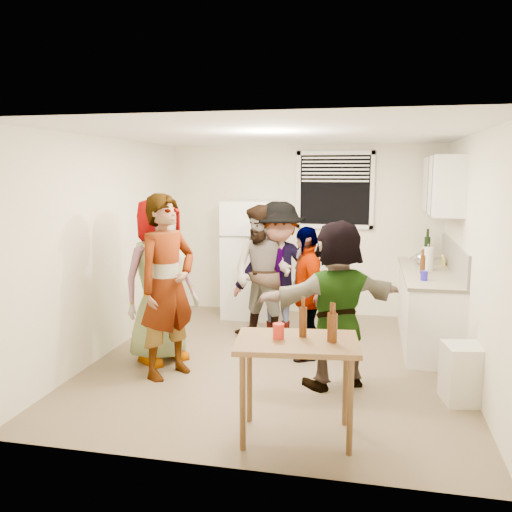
% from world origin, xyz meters
% --- Properties ---
extents(room, '(4.00, 4.50, 2.50)m').
position_xyz_m(room, '(0.00, 0.00, 0.00)').
color(room, white).
rests_on(room, ground).
extents(window, '(1.12, 0.10, 1.06)m').
position_xyz_m(window, '(0.45, 2.21, 1.85)').
color(window, white).
rests_on(window, room).
extents(refrigerator, '(0.70, 0.70, 1.70)m').
position_xyz_m(refrigerator, '(-0.75, 1.88, 0.85)').
color(refrigerator, white).
rests_on(refrigerator, ground).
extents(counter_lower, '(0.60, 2.20, 0.86)m').
position_xyz_m(counter_lower, '(1.70, 1.15, 0.43)').
color(counter_lower, white).
rests_on(counter_lower, ground).
extents(countertop, '(0.64, 2.22, 0.04)m').
position_xyz_m(countertop, '(1.70, 1.15, 0.88)').
color(countertop, '#BAB193').
rests_on(countertop, counter_lower).
extents(backsplash, '(0.03, 2.20, 0.36)m').
position_xyz_m(backsplash, '(1.99, 1.15, 1.08)').
color(backsplash, beige).
rests_on(backsplash, countertop).
extents(upper_cabinets, '(0.34, 1.60, 0.70)m').
position_xyz_m(upper_cabinets, '(1.83, 1.35, 1.95)').
color(upper_cabinets, white).
rests_on(upper_cabinets, room).
extents(kettle, '(0.26, 0.23, 0.20)m').
position_xyz_m(kettle, '(1.65, 1.59, 0.90)').
color(kettle, silver).
rests_on(kettle, countertop).
extents(paper_towel, '(0.13, 0.13, 0.29)m').
position_xyz_m(paper_towel, '(1.68, 1.17, 0.90)').
color(paper_towel, white).
rests_on(paper_towel, countertop).
extents(wine_bottle, '(0.08, 0.08, 0.32)m').
position_xyz_m(wine_bottle, '(1.75, 2.02, 0.90)').
color(wine_bottle, black).
rests_on(wine_bottle, countertop).
extents(beer_bottle_counter, '(0.06, 0.06, 0.23)m').
position_xyz_m(beer_bottle_counter, '(1.60, 0.90, 0.90)').
color(beer_bottle_counter, '#47230C').
rests_on(beer_bottle_counter, countertop).
extents(blue_cup, '(0.08, 0.08, 0.11)m').
position_xyz_m(blue_cup, '(1.58, 0.50, 0.90)').
color(blue_cup, '#231AAE').
rests_on(blue_cup, countertop).
extents(picture_frame, '(0.02, 0.16, 0.13)m').
position_xyz_m(picture_frame, '(1.92, 1.62, 0.97)').
color(picture_frame, '#E2D246').
rests_on(picture_frame, countertop).
extents(trash_bin, '(0.43, 0.43, 0.54)m').
position_xyz_m(trash_bin, '(1.87, -0.69, 0.25)').
color(trash_bin, silver).
rests_on(trash_bin, ground).
extents(serving_table, '(1.02, 0.74, 0.81)m').
position_xyz_m(serving_table, '(0.45, -1.68, 0.00)').
color(serving_table, brown).
rests_on(serving_table, ground).
extents(beer_bottle_table, '(0.06, 0.06, 0.24)m').
position_xyz_m(beer_bottle_table, '(0.48, -1.59, 0.81)').
color(beer_bottle_table, '#47230C').
rests_on(beer_bottle_table, serving_table).
extents(red_cup, '(0.09, 0.09, 0.12)m').
position_xyz_m(red_cup, '(0.30, -1.68, 0.81)').
color(red_cup, red).
rests_on(red_cup, serving_table).
extents(guest_grey, '(2.02, 1.81, 0.59)m').
position_xyz_m(guest_grey, '(-1.30, -0.20, 0.00)').
color(guest_grey, gray).
rests_on(guest_grey, ground).
extents(guest_stripe, '(1.99, 1.53, 0.45)m').
position_xyz_m(guest_stripe, '(-1.04, -0.62, 0.00)').
color(guest_stripe, '#141933').
rests_on(guest_stripe, ground).
extents(guest_back_left, '(1.44, 1.90, 0.65)m').
position_xyz_m(guest_back_left, '(-0.31, 0.75, 0.00)').
color(guest_back_left, brown).
rests_on(guest_back_left, ground).
extents(guest_back_right, '(1.45, 1.93, 0.65)m').
position_xyz_m(guest_back_right, '(-0.14, 0.87, 0.00)').
color(guest_back_right, '#3D3D41').
rests_on(guest_back_right, ground).
extents(guest_black, '(1.74, 1.40, 0.37)m').
position_xyz_m(guest_black, '(0.29, 0.22, 0.00)').
color(guest_black, black).
rests_on(guest_black, ground).
extents(guest_orange, '(2.17, 2.22, 0.49)m').
position_xyz_m(guest_orange, '(0.68, -0.54, 0.00)').
color(guest_orange, '#C9873A').
rests_on(guest_orange, ground).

